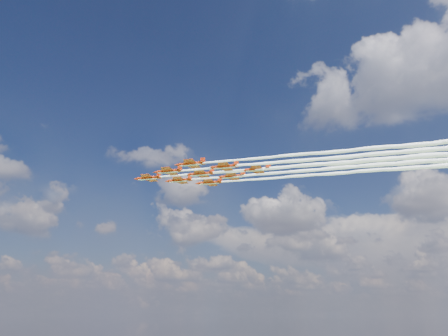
{
  "coord_description": "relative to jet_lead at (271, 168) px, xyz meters",
  "views": [
    {
      "loc": [
        100.86,
        -124.83,
        25.73
      ],
      "look_at": [
        2.74,
        -1.26,
        79.15
      ],
      "focal_mm": 35.0,
      "sensor_mm": 36.0,
      "label": 1
    }
  ],
  "objects": [
    {
      "name": "jet_lead",
      "position": [
        0.0,
        0.0,
        0.0
      ],
      "size": [
        99.23,
        47.69,
        2.95
      ],
      "rotation": [
        0.0,
        0.0,
        0.42
      ],
      "color": "#B32809"
    },
    {
      "name": "jet_row4_port",
      "position": [
        32.89,
        8.06,
        0.0
      ],
      "size": [
        99.23,
        47.69,
        2.95
      ],
      "rotation": [
        0.0,
        0.0,
        0.42
      ],
      "color": "#B32809"
    },
    {
      "name": "jet_row3_centre",
      "position": [
        20.24,
        9.12,
        0.0
      ],
      "size": [
        99.23,
        47.69,
        2.95
      ],
      "rotation": [
        0.0,
        0.0,
        0.42
      ],
      "color": "#B32809"
    },
    {
      "name": "jet_row3_starb",
      "position": [
        15.17,
        20.35,
        0.0
      ],
      "size": [
        99.23,
        47.69,
        2.95
      ],
      "rotation": [
        0.0,
        0.0,
        0.42
      ],
      "color": "#B32809"
    },
    {
      "name": "jet_tail",
      "position": [
        40.47,
        18.23,
        0.0
      ],
      "size": [
        99.23,
        47.69,
        2.95
      ],
      "rotation": [
        0.0,
        0.0,
        0.42
      ],
      "color": "#B32809"
    },
    {
      "name": "jet_row4_starb",
      "position": [
        27.82,
        19.29,
        0.0
      ],
      "size": [
        99.23,
        47.69,
        2.95
      ],
      "rotation": [
        0.0,
        0.0,
        0.42
      ],
      "color": "#B32809"
    },
    {
      "name": "jet_row2_port",
      "position": [
        12.65,
        -1.06,
        0.0
      ],
      "size": [
        99.23,
        47.69,
        2.95
      ],
      "rotation": [
        0.0,
        0.0,
        0.42
      ],
      "color": "#B32809"
    },
    {
      "name": "jet_row2_starb",
      "position": [
        7.59,
        10.18,
        0.0
      ],
      "size": [
        99.23,
        47.69,
        2.95
      ],
      "rotation": [
        0.0,
        0.0,
        0.42
      ],
      "color": "#B32809"
    },
    {
      "name": "jet_row3_port",
      "position": [
        25.3,
        -2.12,
        0.0
      ],
      "size": [
        99.23,
        47.69,
        2.95
      ],
      "rotation": [
        0.0,
        0.0,
        0.42
      ],
      "color": "#B32809"
    }
  ]
}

